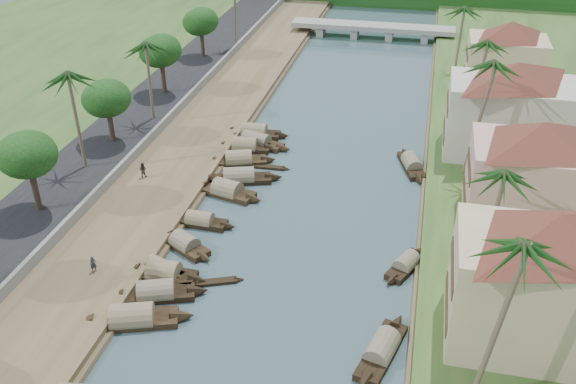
# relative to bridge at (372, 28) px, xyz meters

# --- Properties ---
(ground) EXTENTS (220.00, 220.00, 0.00)m
(ground) POSITION_rel_bridge_xyz_m (-0.00, -72.00, -1.72)
(ground) COLOR #3C535A
(ground) RESTS_ON ground
(left_bank) EXTENTS (10.00, 180.00, 0.80)m
(left_bank) POSITION_rel_bridge_xyz_m (-16.00, -52.00, -1.32)
(left_bank) COLOR brown
(left_bank) RESTS_ON ground
(right_bank) EXTENTS (16.00, 180.00, 1.20)m
(right_bank) POSITION_rel_bridge_xyz_m (19.00, -52.00, -1.12)
(right_bank) COLOR #2B4E1F
(right_bank) RESTS_ON ground
(road) EXTENTS (8.00, 180.00, 1.40)m
(road) POSITION_rel_bridge_xyz_m (-24.50, -52.00, -1.02)
(road) COLOR black
(road) RESTS_ON ground
(retaining_wall) EXTENTS (0.40, 180.00, 1.10)m
(retaining_wall) POSITION_rel_bridge_xyz_m (-20.20, -52.00, -0.37)
(retaining_wall) COLOR gray
(retaining_wall) RESTS_ON left_bank
(bridge) EXTENTS (28.00, 4.00, 2.40)m
(bridge) POSITION_rel_bridge_xyz_m (0.00, 0.00, 0.00)
(bridge) COLOR gray
(bridge) RESTS_ON ground
(building_near) EXTENTS (14.85, 14.85, 10.20)m
(building_near) POSITION_rel_bridge_xyz_m (18.99, -74.00, 4.66)
(building_near) COLOR beige
(building_near) RESTS_ON right_bank
(building_mid) EXTENTS (14.11, 14.11, 9.70)m
(building_mid) POSITION_rel_bridge_xyz_m (19.99, -58.00, 4.41)
(building_mid) COLOR #CE9B91
(building_mid) RESTS_ON right_bank
(building_far) EXTENTS (15.59, 15.59, 10.20)m
(building_far) POSITION_rel_bridge_xyz_m (18.99, -44.00, 4.66)
(building_far) COLOR beige
(building_far) RESTS_ON right_bank
(building_distant) EXTENTS (12.62, 12.62, 9.20)m
(building_distant) POSITION_rel_bridge_xyz_m (19.99, -24.00, 4.16)
(building_distant) COLOR beige
(building_distant) RESTS_ON right_bank
(sampan_2) EXTENTS (9.55, 4.84, 2.45)m
(sampan_2) POSITION_rel_bridge_xyz_m (-9.69, -77.47, -1.30)
(sampan_2) COLOR black
(sampan_2) RESTS_ON ground
(sampan_3) EXTENTS (8.52, 4.45, 2.26)m
(sampan_3) POSITION_rel_bridge_xyz_m (-9.13, -74.27, -1.31)
(sampan_3) COLOR black
(sampan_3) RESTS_ON ground
(sampan_4) EXTENTS (6.15, 3.55, 1.80)m
(sampan_4) POSITION_rel_bridge_xyz_m (-10.11, -71.15, -1.32)
(sampan_4) COLOR black
(sampan_4) RESTS_ON ground
(sampan_5) EXTENTS (7.49, 2.18, 2.37)m
(sampan_5) POSITION_rel_bridge_xyz_m (-9.46, -71.81, -1.30)
(sampan_5) COLOR black
(sampan_5) RESTS_ON ground
(sampan_6) EXTENTS (6.79, 4.93, 2.10)m
(sampan_6) POSITION_rel_bridge_xyz_m (-9.29, -67.40, -1.31)
(sampan_6) COLOR black
(sampan_6) RESTS_ON ground
(sampan_7) EXTENTS (7.20, 1.84, 1.94)m
(sampan_7) POSITION_rel_bridge_xyz_m (-9.28, -63.47, -1.31)
(sampan_7) COLOR black
(sampan_7) RESTS_ON ground
(sampan_8) EXTENTS (8.27, 3.87, 2.46)m
(sampan_8) POSITION_rel_bridge_xyz_m (-8.44, -57.60, -1.30)
(sampan_8) COLOR black
(sampan_8) RESTS_ON ground
(sampan_9) EXTENTS (9.48, 4.50, 2.35)m
(sampan_9) POSITION_rel_bridge_xyz_m (-8.08, -54.67, -1.30)
(sampan_9) COLOR black
(sampan_9) RESTS_ON ground
(sampan_10) EXTENTS (8.57, 4.30, 2.31)m
(sampan_10) POSITION_rel_bridge_xyz_m (-9.25, -50.77, -1.30)
(sampan_10) COLOR black
(sampan_10) RESTS_ON ground
(sampan_11) EXTENTS (8.14, 2.71, 2.28)m
(sampan_11) POSITION_rel_bridge_xyz_m (-9.52, -47.39, -1.30)
(sampan_11) COLOR black
(sampan_11) RESTS_ON ground
(sampan_12) EXTENTS (9.44, 4.09, 2.21)m
(sampan_12) POSITION_rel_bridge_xyz_m (-8.63, -45.71, -1.31)
(sampan_12) COLOR black
(sampan_12) RESTS_ON ground
(sampan_13) EXTENTS (8.75, 2.29, 2.36)m
(sampan_13) POSITION_rel_bridge_xyz_m (-9.49, -43.43, -1.30)
(sampan_13) COLOR black
(sampan_13) RESTS_ON ground
(sampan_14) EXTENTS (3.88, 8.98, 2.15)m
(sampan_14) POSITION_rel_bridge_xyz_m (8.83, -76.74, -1.31)
(sampan_14) COLOR black
(sampan_14) RESTS_ON ground
(sampan_15) EXTENTS (4.02, 6.67, 1.85)m
(sampan_15) POSITION_rel_bridge_xyz_m (9.89, -66.15, -1.32)
(sampan_15) COLOR black
(sampan_15) RESTS_ON ground
(sampan_16) EXTENTS (4.06, 8.53, 2.08)m
(sampan_16) POSITION_rel_bridge_xyz_m (9.38, -47.66, -1.31)
(sampan_16) COLOR black
(sampan_16) RESTS_ON ground
(canoe_1) EXTENTS (4.54, 2.45, 0.74)m
(canoe_1) POSITION_rel_bridge_xyz_m (-5.06, -71.49, -1.62)
(canoe_1) COLOR black
(canoe_1) RESTS_ON ground
(canoe_2) EXTENTS (4.96, 0.85, 0.72)m
(canoe_2) POSITION_rel_bridge_xyz_m (-5.84, -51.08, -1.62)
(canoe_2) COLOR black
(canoe_2) RESTS_ON ground
(palm_0) EXTENTS (3.20, 3.20, 13.50)m
(palm_0) POSITION_rel_bridge_xyz_m (15.00, -80.65, 11.13)
(palm_0) COLOR brown
(palm_0) RESTS_ON ground
(palm_1) EXTENTS (3.20, 3.20, 10.21)m
(palm_1) POSITION_rel_bridge_xyz_m (16.00, -66.06, 7.94)
(palm_1) COLOR brown
(palm_1) RESTS_ON ground
(palm_2) EXTENTS (3.20, 3.20, 13.41)m
(palm_2) POSITION_rel_bridge_xyz_m (15.00, -49.88, 11.05)
(palm_2) COLOR brown
(palm_2) RESTS_ON ground
(palm_3) EXTENTS (3.20, 3.20, 10.33)m
(palm_3) POSITION_rel_bridge_xyz_m (16.00, -32.54, 8.07)
(palm_3) COLOR brown
(palm_3) RESTS_ON ground
(palm_5) EXTENTS (3.20, 3.20, 11.64)m
(palm_5) POSITION_rel_bridge_xyz_m (-24.00, -57.36, 9.52)
(palm_5) COLOR brown
(palm_5) RESTS_ON ground
(palm_6) EXTENTS (3.20, 3.20, 10.73)m
(palm_6) POSITION_rel_bridge_xyz_m (-22.00, -43.99, 8.65)
(palm_6) COLOR brown
(palm_6) RESTS_ON ground
(palm_7) EXTENTS (3.20, 3.20, 10.42)m
(palm_7) POSITION_rel_bridge_xyz_m (14.00, -16.94, 8.14)
(palm_7) COLOR brown
(palm_7) RESTS_ON ground
(tree_2) EXTENTS (5.08, 5.08, 7.75)m
(tree_2) POSITION_rel_bridge_xyz_m (-24.00, -66.16, 5.25)
(tree_2) COLOR #423225
(tree_2) RESTS_ON ground
(tree_3) EXTENTS (4.95, 4.95, 7.10)m
(tree_3) POSITION_rel_bridge_xyz_m (-24.00, -50.88, 4.66)
(tree_3) COLOR #423225
(tree_3) RESTS_ON ground
(tree_4) EXTENTS (5.03, 5.03, 7.69)m
(tree_4) POSITION_rel_bridge_xyz_m (-24.00, -35.45, 5.21)
(tree_4) COLOR #423225
(tree_4) RESTS_ON ground
(tree_5) EXTENTS (4.86, 4.86, 7.31)m
(tree_5) POSITION_rel_bridge_xyz_m (-24.00, -19.85, 4.91)
(tree_5) COLOR #423225
(tree_5) RESTS_ON ground
(tree_6) EXTENTS (4.89, 4.89, 7.68)m
(tree_6) POSITION_rel_bridge_xyz_m (24.00, -41.63, 5.05)
(tree_6) COLOR #423225
(tree_6) RESTS_ON ground
(person_near) EXTENTS (0.61, 0.62, 1.44)m
(person_near) POSITION_rel_bridge_xyz_m (-14.94, -73.12, -0.20)
(person_near) COLOR #2B2E34
(person_near) RESTS_ON left_bank
(person_far) EXTENTS (0.85, 0.69, 1.63)m
(person_far) POSITION_rel_bridge_xyz_m (-17.61, -57.18, -0.11)
(person_far) COLOR #2F2921
(person_far) RESTS_ON left_bank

